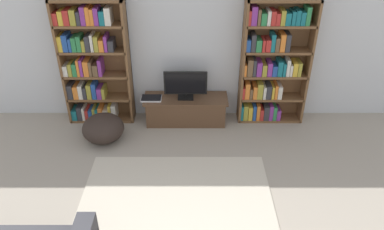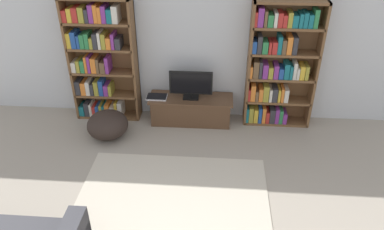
{
  "view_description": "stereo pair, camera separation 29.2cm",
  "coord_description": "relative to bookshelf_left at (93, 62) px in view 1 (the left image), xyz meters",
  "views": [
    {
      "loc": [
        -0.02,
        -1.13,
        3.26
      ],
      "look_at": [
        -0.04,
        3.0,
        0.7
      ],
      "focal_mm": 35.0,
      "sensor_mm": 36.0,
      "label": 1
    },
    {
      "loc": [
        0.27,
        -1.12,
        3.26
      ],
      "look_at": [
        -0.04,
        3.0,
        0.7
      ],
      "focal_mm": 35.0,
      "sensor_mm": 36.0,
      "label": 2
    }
  ],
  "objects": [
    {
      "name": "wall_back",
      "position": [
        1.52,
        0.18,
        0.32
      ],
      "size": [
        8.8,
        0.06,
        2.6
      ],
      "color": "silver",
      "rests_on": "ground_plane"
    },
    {
      "name": "bookshelf_right",
      "position": [
        2.69,
        -0.0,
        -0.02
      ],
      "size": [
        1.02,
        0.3,
        1.94
      ],
      "color": "brown",
      "rests_on": "ground_plane"
    },
    {
      "name": "tv_stand",
      "position": [
        1.4,
        -0.1,
        -0.76
      ],
      "size": [
        1.3,
        0.45,
        0.43
      ],
      "color": "brown",
      "rests_on": "ground_plane"
    },
    {
      "name": "television",
      "position": [
        1.4,
        -0.12,
        -0.31
      ],
      "size": [
        0.66,
        0.16,
        0.45
      ],
      "color": "black",
      "rests_on": "tv_stand"
    },
    {
      "name": "area_rug",
      "position": [
        1.31,
        -1.99,
        -0.97
      ],
      "size": [
        2.32,
        1.87,
        0.02
      ],
      "color": "beige",
      "rests_on": "ground_plane"
    },
    {
      "name": "laptop",
      "position": [
        0.87,
        -0.14,
        -0.53
      ],
      "size": [
        0.32,
        0.22,
        0.03
      ],
      "color": "silver",
      "rests_on": "tv_stand"
    },
    {
      "name": "bookshelf_left",
      "position": [
        0.0,
        0.0,
        0.0
      ],
      "size": [
        1.02,
        0.3,
        1.94
      ],
      "color": "brown",
      "rests_on": "ground_plane"
    },
    {
      "name": "beanbag_ottoman",
      "position": [
        0.19,
        -0.62,
        -0.77
      ],
      "size": [
        0.61,
        0.61,
        0.41
      ],
      "primitive_type": "ellipsoid",
      "color": "#2D231E",
      "rests_on": "ground_plane"
    }
  ]
}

